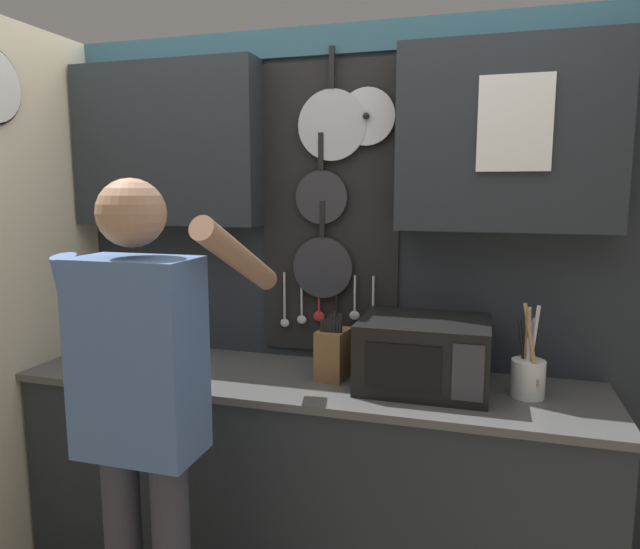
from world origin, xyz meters
The scene contains 6 objects.
base_cabinet_counter centered at (0.00, 0.00, 0.45)m, with size 2.33×0.59×0.91m.
back_wall_unit centered at (0.00, 0.26, 1.47)m, with size 2.90×0.22×2.33m.
microwave centered at (0.47, 0.03, 1.04)m, with size 0.48×0.40×0.27m.
knife_block centered at (0.11, 0.03, 1.01)m, with size 0.13×0.16×0.28m.
utensil_crock centered at (0.84, 0.03, 0.99)m, with size 0.12×0.12×0.35m.
person centered at (-0.35, -0.61, 1.01)m, with size 0.54×0.63×1.70m.
Camera 1 is at (0.68, -2.11, 1.66)m, focal length 32.00 mm.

